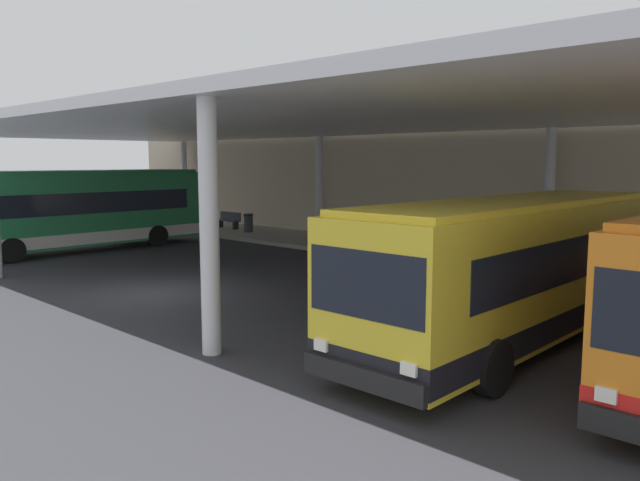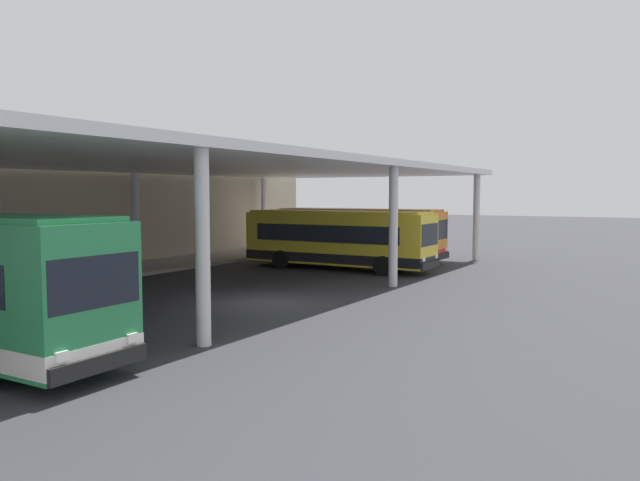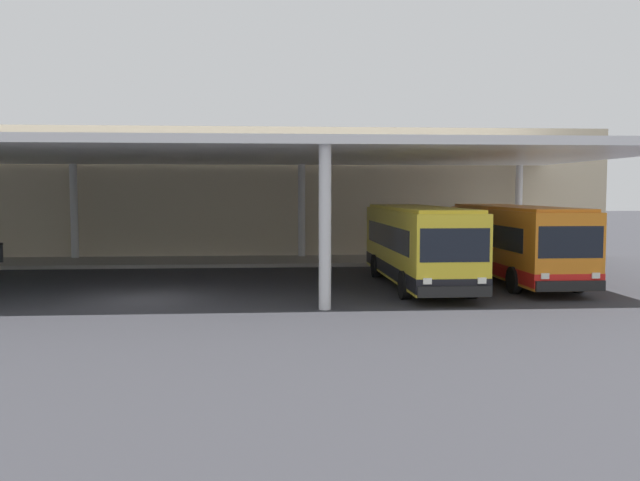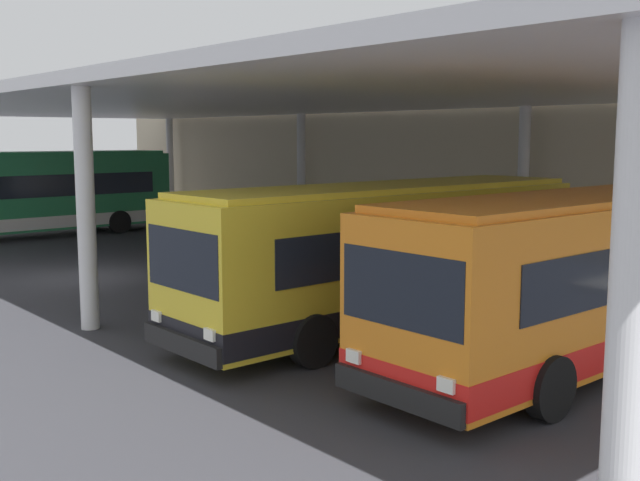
% 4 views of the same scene
% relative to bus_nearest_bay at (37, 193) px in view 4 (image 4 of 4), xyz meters
% --- Properties ---
extents(ground_plane, '(200.00, 200.00, 0.00)m').
position_rel_bus_nearest_bay_xyz_m(ground_plane, '(10.20, -2.48, -1.84)').
color(ground_plane, '#333338').
extents(platform_kerb, '(42.00, 4.50, 0.18)m').
position_rel_bus_nearest_bay_xyz_m(platform_kerb, '(10.20, 9.27, -1.75)').
color(platform_kerb, '#A39E93').
rests_on(platform_kerb, ground).
extents(station_building_facade, '(48.00, 1.60, 7.39)m').
position_rel_bus_nearest_bay_xyz_m(station_building_facade, '(10.20, 12.52, 1.85)').
color(station_building_facade, '#C1B293').
rests_on(station_building_facade, ground).
extents(canopy_shelter, '(40.00, 17.00, 5.55)m').
position_rel_bus_nearest_bay_xyz_m(canopy_shelter, '(10.20, 3.02, 3.47)').
color(canopy_shelter, silver).
rests_on(canopy_shelter, ground).
extents(bus_nearest_bay, '(2.86, 11.37, 3.57)m').
position_rel_bus_nearest_bay_xyz_m(bus_nearest_bay, '(0.00, 0.00, 0.00)').
color(bus_nearest_bay, '#28844C').
rests_on(bus_nearest_bay, ground).
extents(bus_second_bay, '(2.81, 10.56, 3.17)m').
position_rel_bus_nearest_bay_xyz_m(bus_second_bay, '(20.50, 0.12, -0.19)').
color(bus_second_bay, yellow).
rests_on(bus_second_bay, ground).
extents(bus_middle_bay, '(2.79, 10.55, 3.17)m').
position_rel_bus_nearest_bay_xyz_m(bus_middle_bay, '(24.83, 1.11, -0.19)').
color(bus_middle_bay, orange).
rests_on(bus_middle_bay, ground).
extents(bench_waiting, '(1.80, 0.45, 0.92)m').
position_rel_bus_nearest_bay_xyz_m(bench_waiting, '(-1.49, 9.34, -1.18)').
color(bench_waiting, '#383D47').
rests_on(bench_waiting, platform_kerb).
extents(trash_bin, '(0.52, 0.52, 0.98)m').
position_rel_bus_nearest_bay_xyz_m(trash_bin, '(0.80, 8.88, -1.16)').
color(trash_bin, '#33383D').
rests_on(trash_bin, platform_kerb).
extents(banner_sign, '(0.70, 0.12, 3.20)m').
position_rel_bus_nearest_bay_xyz_m(banner_sign, '(-5.74, 8.46, 0.14)').
color(banner_sign, '#B2B2B7').
rests_on(banner_sign, platform_kerb).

